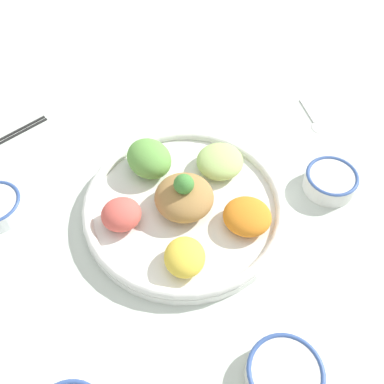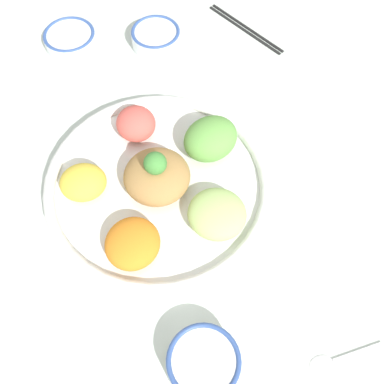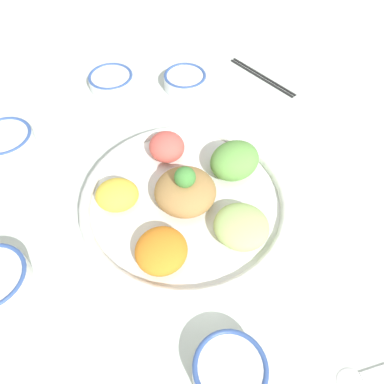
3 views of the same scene
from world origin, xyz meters
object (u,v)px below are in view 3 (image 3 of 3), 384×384
Objects in this scene: rice_bowl_plain at (185,80)px; serving_spoon_main at (365,376)px; sauce_bowl_red at (6,141)px; chopsticks_pair_near at (262,76)px; sauce_bowl_dark at (230,370)px; rice_bowl_blue at (111,80)px; salad_platter at (186,199)px.

serving_spoon_main is at bearing 93.29° from rice_bowl_plain.
chopsticks_pair_near is (-0.63, -0.06, -0.02)m from sauce_bowl_red.
sauce_bowl_red is 0.64m from sauce_bowl_dark.
sauce_bowl_red is at bearing 29.28° from rice_bowl_blue.
rice_bowl_blue is 0.80m from serving_spoon_main.
chopsticks_pair_near reaches higher than serving_spoon_main.
serving_spoon_main is (0.16, 0.69, -0.00)m from chopsticks_pair_near.
salad_platter is 0.45m from chopsticks_pair_near.
rice_bowl_blue is at bearing -81.44° from salad_platter.
salad_platter is 3.78× the size of rice_bowl_plain.
rice_bowl_blue is 0.92× the size of serving_spoon_main.
rice_bowl_plain is 0.87× the size of serving_spoon_main.
rice_bowl_plain reaches higher than rice_bowl_blue.
sauce_bowl_red is 0.63m from chopsticks_pair_near.
chopsticks_pair_near is at bearing -174.90° from sauce_bowl_red.
rice_bowl_plain is at bearing 59.91° from chopsticks_pair_near.
salad_platter reaches higher than rice_bowl_blue.
sauce_bowl_red is at bearing -63.61° from sauce_bowl_dark.
sauce_bowl_dark is 1.01× the size of rice_bowl_plain.
salad_platter reaches higher than chopsticks_pair_near.
rice_bowl_blue is at bearing -150.72° from sauce_bowl_red.
rice_bowl_plain is at bearing 159.85° from rice_bowl_blue.
serving_spoon_main is at bearing 160.62° from sauce_bowl_dark.
salad_platter is 0.37m from rice_bowl_plain.
salad_platter is 3.73× the size of sauce_bowl_dark.
salad_platter is 0.42m from sauce_bowl_red.
sauce_bowl_dark is 0.66m from rice_bowl_plain.
rice_bowl_blue is (-0.25, -0.14, -0.00)m from sauce_bowl_red.
rice_bowl_plain is at bearing -169.51° from sauce_bowl_red.
sauce_bowl_dark reaches higher than rice_bowl_plain.
sauce_bowl_dark reaches higher than rice_bowl_blue.
sauce_bowl_dark is (-0.03, 0.71, 0.00)m from rice_bowl_blue.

